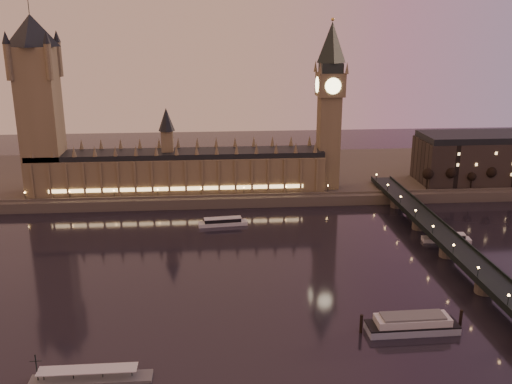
% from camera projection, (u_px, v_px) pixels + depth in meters
% --- Properties ---
extents(ground, '(700.00, 700.00, 0.00)m').
position_uv_depth(ground, '(259.00, 281.00, 247.50)').
color(ground, black).
rests_on(ground, ground).
extents(far_embankment, '(560.00, 130.00, 6.00)m').
position_uv_depth(far_embankment, '(281.00, 175.00, 406.44)').
color(far_embankment, '#423D35').
rests_on(far_embankment, ground).
extents(palace_of_westminster, '(180.00, 26.62, 52.00)m').
position_uv_depth(palace_of_westminster, '(178.00, 166.00, 353.63)').
color(palace_of_westminster, brown).
rests_on(palace_of_westminster, ground).
extents(victoria_tower, '(31.68, 31.68, 118.00)m').
position_uv_depth(victoria_tower, '(38.00, 96.00, 334.78)').
color(victoria_tower, brown).
rests_on(victoria_tower, ground).
extents(big_ben, '(17.68, 17.68, 104.00)m').
position_uv_depth(big_ben, '(330.00, 96.00, 348.71)').
color(big_ben, brown).
rests_on(big_ben, ground).
extents(westminster_bridge, '(13.20, 260.00, 15.30)m').
position_uv_depth(westminster_bridge, '(464.00, 262.00, 252.98)').
color(westminster_bridge, black).
rests_on(westminster_bridge, ground).
extents(bare_tree_0, '(6.10, 6.10, 12.39)m').
position_uv_depth(bare_tree_0, '(427.00, 176.00, 356.01)').
color(bare_tree_0, black).
rests_on(bare_tree_0, ground).
extents(bare_tree_1, '(6.10, 6.10, 12.39)m').
position_uv_depth(bare_tree_1, '(449.00, 175.00, 357.09)').
color(bare_tree_1, black).
rests_on(bare_tree_1, ground).
extents(bare_tree_2, '(6.10, 6.10, 12.39)m').
position_uv_depth(bare_tree_2, '(471.00, 175.00, 358.18)').
color(bare_tree_2, black).
rests_on(bare_tree_2, ground).
extents(bare_tree_3, '(6.10, 6.10, 12.39)m').
position_uv_depth(bare_tree_3, '(492.00, 174.00, 359.27)').
color(bare_tree_3, black).
rests_on(bare_tree_3, ground).
extents(cruise_boat_a, '(27.41, 8.45, 4.31)m').
position_uv_depth(cruise_boat_a, '(223.00, 222.00, 313.94)').
color(cruise_boat_a, silver).
rests_on(cruise_boat_a, ground).
extents(cruise_boat_b, '(24.64, 9.02, 4.44)m').
position_uv_depth(cruise_boat_b, '(446.00, 238.00, 290.66)').
color(cruise_boat_b, silver).
rests_on(cruise_boat_b, ground).
extents(moored_barge, '(38.44, 9.87, 7.05)m').
position_uv_depth(moored_barge, '(412.00, 324.00, 206.23)').
color(moored_barge, '#8995AE').
rests_on(moored_barge, ground).
extents(pontoon_pier, '(37.85, 6.31, 10.09)m').
position_uv_depth(pontoon_pier, '(91.00, 378.00, 178.36)').
color(pontoon_pier, '#595B5E').
rests_on(pontoon_pier, ground).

